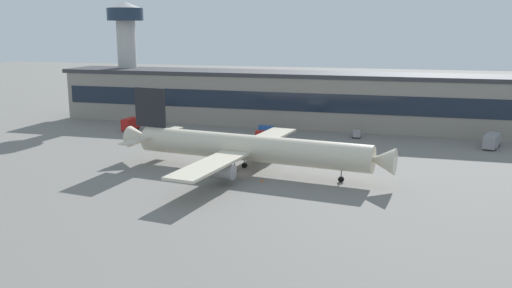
{
  "coord_description": "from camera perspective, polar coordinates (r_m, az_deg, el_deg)",
  "views": [
    {
      "loc": [
        31.56,
        -101.63,
        28.82
      ],
      "look_at": [
        1.32,
        5.17,
        5.0
      ],
      "focal_mm": 38.09,
      "sensor_mm": 36.0,
      "label": 1
    }
  ],
  "objects": [
    {
      "name": "airliner",
      "position": [
        110.14,
        -1.0,
        -0.39
      ],
      "size": [
        58.59,
        50.38,
        16.17
      ],
      "color": "beige",
      "rests_on": "ground_plane"
    },
    {
      "name": "fuel_truck",
      "position": [
        144.31,
        23.51,
        0.34
      ],
      "size": [
        5.18,
        8.85,
        3.35
      ],
      "color": "gray",
      "rests_on": "ground_plane"
    },
    {
      "name": "ground_plane",
      "position": [
        110.25,
        -1.39,
        -3.04
      ],
      "size": [
        600.0,
        600.0,
        0.0
      ],
      "primitive_type": "plane",
      "color": "slate"
    },
    {
      "name": "control_tower",
      "position": [
        186.01,
        -13.43,
        9.93
      ],
      "size": [
        11.66,
        11.66,
        37.08
      ],
      "color": "#B7B7B2",
      "rests_on": "ground_plane"
    },
    {
      "name": "stair_truck",
      "position": [
        158.95,
        -13.08,
        2.07
      ],
      "size": [
        2.95,
        6.2,
        3.55
      ],
      "color": "red",
      "rests_on": "ground_plane"
    },
    {
      "name": "terminal_building",
      "position": [
        163.62,
        4.57,
        4.75
      ],
      "size": [
        151.0,
        16.96,
        15.91
      ],
      "color": "gray",
      "rests_on": "ground_plane"
    },
    {
      "name": "baggage_tug",
      "position": [
        147.71,
        10.48,
        1.08
      ],
      "size": [
        2.44,
        3.8,
        1.85
      ],
      "color": "gray",
      "rests_on": "ground_plane"
    },
    {
      "name": "follow_me_car",
      "position": [
        152.54,
        1.14,
        1.64
      ],
      "size": [
        4.77,
        3.15,
        1.85
      ],
      "color": "#2651A5",
      "rests_on": "ground_plane"
    },
    {
      "name": "traffic_cone_0",
      "position": [
        104.06,
        0.64,
        -3.8
      ],
      "size": [
        0.47,
        0.47,
        0.58
      ],
      "primitive_type": "cone",
      "color": "#F2590C",
      "rests_on": "ground_plane"
    },
    {
      "name": "pushback_tractor",
      "position": [
        145.15,
        0.94,
        1.08
      ],
      "size": [
        5.14,
        3.31,
        1.75
      ],
      "color": "red",
      "rests_on": "ground_plane"
    }
  ]
}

